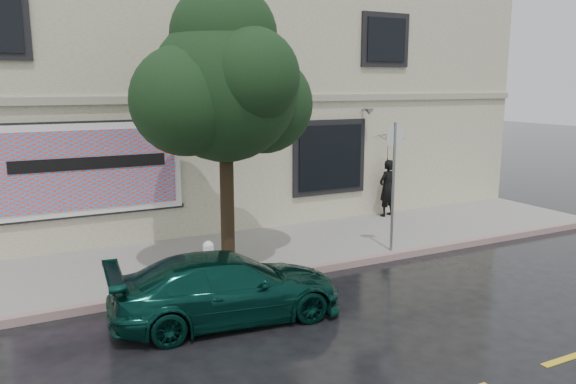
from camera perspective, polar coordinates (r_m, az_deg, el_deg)
name	(u,v)px	position (r m, az deg, el deg)	size (l,w,h in m)	color
ground	(320,303)	(10.53, 3.24, -11.20)	(90.00, 90.00, 0.00)	black
sidewalk	(249,253)	(13.24, -3.93, -6.19)	(20.00, 3.50, 0.15)	gray
curb	(283,275)	(11.74, -0.51, -8.43)	(20.00, 0.18, 0.16)	gray
building	(175,99)	(18.10, -11.40, 9.21)	(20.00, 8.12, 7.00)	beige
billboard	(90,169)	(13.57, -19.44, 2.19)	(4.30, 0.16, 2.20)	white
car	(227,287)	(9.69, -6.17, -9.60)	(1.74, 3.94, 1.15)	#083129
pedestrian	(387,188)	(16.63, 10.02, 0.40)	(0.61, 0.40, 1.66)	black
umbrella	(388,147)	(16.46, 10.16, 4.55)	(1.03, 1.03, 0.76)	black
street_tree	(225,90)	(11.34, -6.44, 10.30)	(2.92, 2.92, 5.18)	#342617
fire_hydrant	(209,260)	(11.30, -8.06, -6.89)	(0.32, 0.30, 0.78)	white
sign_pole	(394,176)	(12.98, 10.67, 1.60)	(0.34, 0.17, 2.97)	gray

